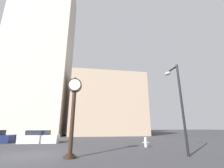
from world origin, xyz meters
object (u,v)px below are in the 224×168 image
object	(u,v)px
fire_hydrant_near	(146,142)
street_clock	(73,107)
car_white	(40,137)
street_lamp_right	(176,92)

from	to	relation	value
fire_hydrant_near	street_clock	bearing A→B (deg)	-146.98
car_white	fire_hydrant_near	world-z (taller)	car_white
street_clock	car_white	distance (m)	10.15
street_clock	fire_hydrant_near	xyz separation A→B (m)	(5.81, 3.78, -2.33)
car_white	street_lamp_right	xyz separation A→B (m)	(10.68, -9.23, 3.26)
car_white	street_lamp_right	world-z (taller)	street_lamp_right
fire_hydrant_near	street_lamp_right	world-z (taller)	street_lamp_right
street_lamp_right	fire_hydrant_near	bearing A→B (deg)	101.29
car_white	fire_hydrant_near	size ratio (longest dim) A/B	4.84
street_clock	street_lamp_right	bearing A→B (deg)	-1.69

